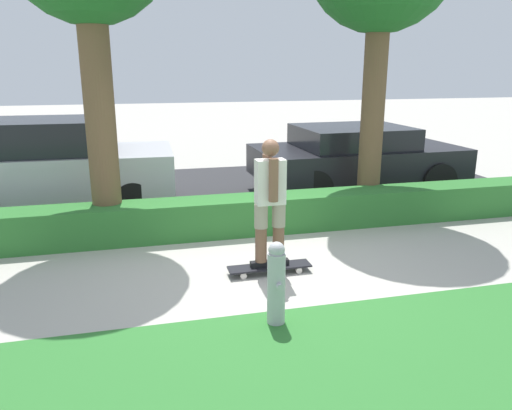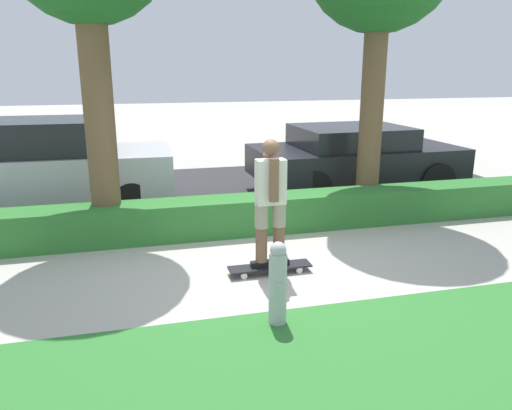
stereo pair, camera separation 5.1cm
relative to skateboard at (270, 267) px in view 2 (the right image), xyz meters
The scene contains 8 objects.
ground_plane 0.09m from the skateboard, 138.70° to the left, with size 60.00×60.00×0.00m, color #ADA89E.
street_asphalt 4.23m from the skateboard, 90.38° to the left, with size 12.60×5.00×0.01m.
hedge_row 1.64m from the skateboard, 90.98° to the left, with size 12.60×0.60×0.55m.
skateboard is the anchor object (origin of this frame).
skater_person 0.85m from the skateboard, 90.00° to the right, with size 0.48×0.40×1.56m.
parked_car_front 4.68m from the skateboard, 127.40° to the left, with size 3.88×1.96×1.59m.
parked_car_middle 4.53m from the skateboard, 52.20° to the left, with size 4.09×2.10×1.33m.
fire_hydrant 1.28m from the skateboard, 102.51° to the right, with size 0.18×0.28×0.85m.
Camera 2 is at (-1.55, -5.50, 2.46)m, focal length 35.00 mm.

